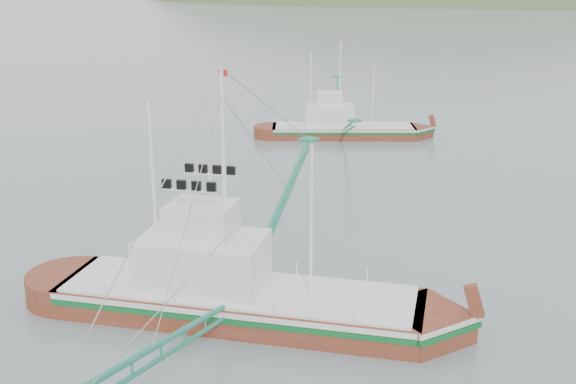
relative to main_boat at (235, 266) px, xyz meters
The scene contains 3 objects.
ground 3.87m from the main_boat, 154.53° to the left, with size 1200.00×1200.00×0.00m, color slate.
main_boat is the anchor object (origin of this frame).
bg_boat_left 35.31m from the main_boat, 115.66° to the left, with size 16.96×20.10×9.16m.
Camera 1 is at (21.18, -22.02, 13.92)m, focal length 45.00 mm.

